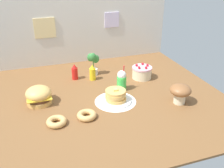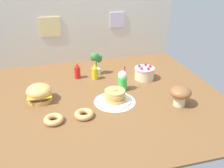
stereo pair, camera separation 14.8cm
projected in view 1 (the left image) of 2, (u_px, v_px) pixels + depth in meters
The scene contains 13 objects.
ground_plane at pixel (104, 98), 2.61m from camera, with size 2.42×2.15×0.02m, color brown.
back_wall at pixel (79, 26), 3.29m from camera, with size 2.42×0.04×0.98m.
doily_mat at pixel (115, 101), 2.53m from camera, with size 0.41×0.41×0.00m, color white.
burger at pixel (39, 95), 2.46m from camera, with size 0.25×0.25×0.18m.
pancake_stack at pixel (116, 96), 2.50m from camera, with size 0.32×0.32×0.14m.
layer_cake at pixel (142, 72), 2.99m from camera, with size 0.23×0.23×0.17m.
ketchup_bottle at pixel (75, 72), 2.96m from camera, with size 0.07×0.07×0.19m.
mustard_bottle at pixel (93, 73), 2.94m from camera, with size 0.07×0.07×0.19m.
cream_soda_cup at pixel (122, 80), 2.71m from camera, with size 0.10×0.10×0.28m.
donut_pink_glaze at pixel (56, 121), 2.17m from camera, with size 0.17×0.17×0.05m.
donut_chocolate at pixel (87, 115), 2.26m from camera, with size 0.17×0.17×0.05m.
potted_plant at pixel (93, 63), 3.05m from camera, with size 0.14×0.11×0.28m.
mushroom_stool at pixel (180, 92), 2.45m from camera, with size 0.20×0.20×0.20m.
Camera 1 is at (-0.65, -2.18, 1.28)m, focal length 40.95 mm.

